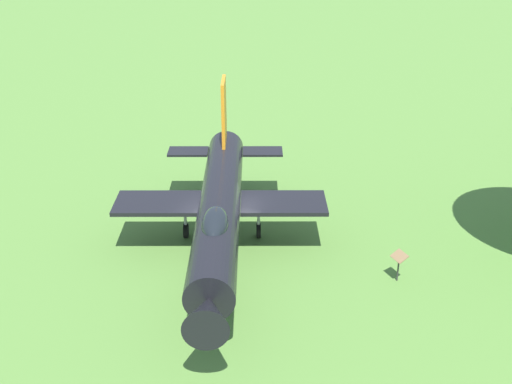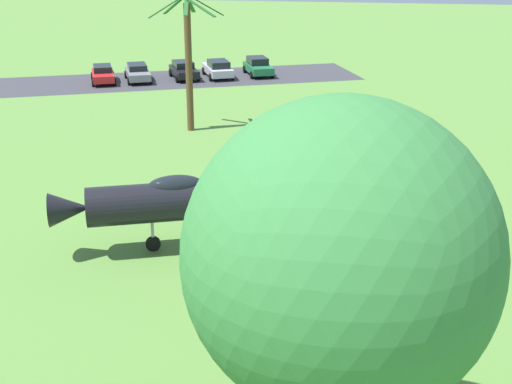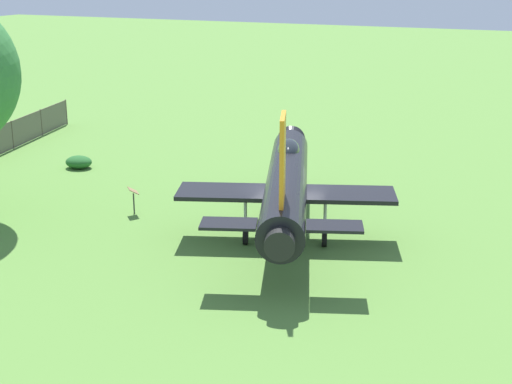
% 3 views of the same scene
% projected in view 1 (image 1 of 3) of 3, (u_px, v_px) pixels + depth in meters
% --- Properties ---
extents(ground_plane, '(200.00, 200.00, 0.00)m').
position_uv_depth(ground_plane, '(221.00, 252.00, 24.64)').
color(ground_plane, '#568438').
extents(display_jet, '(8.41, 13.89, 5.65)m').
position_uv_depth(display_jet, '(219.00, 209.00, 23.43)').
color(display_jet, black).
rests_on(display_jet, ground_plane).
extents(info_plaque, '(0.70, 0.71, 1.14)m').
position_uv_depth(info_plaque, '(399.00, 260.00, 22.48)').
color(info_plaque, '#333333').
rests_on(info_plaque, ground_plane).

